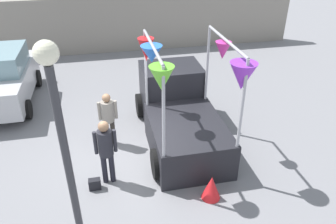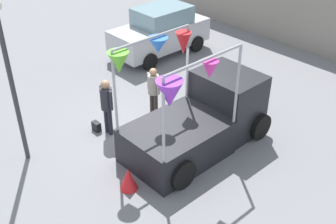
# 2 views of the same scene
# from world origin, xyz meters

# --- Properties ---
(ground_plane) EXTENTS (60.00, 60.00, 0.00)m
(ground_plane) POSITION_xyz_m (0.00, 0.00, 0.00)
(ground_plane) COLOR slate
(vendor_truck) EXTENTS (2.51, 4.18, 3.18)m
(vendor_truck) POSITION_xyz_m (1.29, 0.91, 0.88)
(vendor_truck) COLOR black
(vendor_truck) RESTS_ON ground
(parked_car) EXTENTS (1.88, 4.00, 1.88)m
(parked_car) POSITION_xyz_m (-4.06, 4.12, 0.94)
(parked_car) COLOR #B7B7BC
(parked_car) RESTS_ON ground
(person_customer) EXTENTS (0.53, 0.34, 1.72)m
(person_customer) POSITION_xyz_m (-0.83, -0.75, 1.04)
(person_customer) COLOR black
(person_customer) RESTS_ON ground
(person_vendor) EXTENTS (0.53, 0.34, 1.59)m
(person_vendor) POSITION_xyz_m (-0.71, 0.86, 0.95)
(person_vendor) COLOR #2D2823
(person_vendor) RESTS_ON ground
(handbag) EXTENTS (0.28, 0.16, 0.28)m
(handbag) POSITION_xyz_m (-1.18, -0.95, 0.14)
(handbag) COLOR black
(handbag) RESTS_ON ground
(street_lamp) EXTENTS (0.32, 0.32, 4.31)m
(street_lamp) POSITION_xyz_m (-1.36, -3.04, 2.78)
(street_lamp) COLOR #333338
(street_lamp) RESTS_ON ground
(brick_boundary_wall) EXTENTS (18.00, 0.36, 2.60)m
(brick_boundary_wall) POSITION_xyz_m (0.00, 8.78, 1.30)
(brick_boundary_wall) COLOR gray
(brick_boundary_wall) RESTS_ON ground
(folded_kite_bundle_crimson) EXTENTS (0.62, 0.62, 0.60)m
(folded_kite_bundle_crimson) POSITION_xyz_m (1.43, -1.79, 0.30)
(folded_kite_bundle_crimson) COLOR red
(folded_kite_bundle_crimson) RESTS_ON ground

